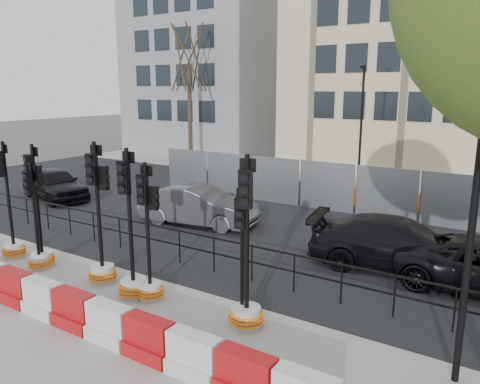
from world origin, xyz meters
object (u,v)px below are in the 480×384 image
Objects in this scene: car_c at (399,245)px; traffic_signal_d at (101,250)px; lamp_post_near at (475,198)px; traffic_signal_a at (12,234)px; car_a at (55,184)px; traffic_signal_h at (246,294)px.

traffic_signal_d is at bearing 119.49° from car_c.
car_c is (-2.16, 4.66, -2.51)m from lamp_post_near.
lamp_post_near is 5.71m from car_c.
traffic_signal_a is (-11.96, -0.54, -2.51)m from lamp_post_near.
traffic_signal_a is at bearing -121.14° from car_a.
traffic_signal_a is 3.65m from traffic_signal_d.
lamp_post_near is at bearing -8.87° from traffic_signal_d.
car_c is (1.83, 4.99, -0.04)m from traffic_signal_h.
traffic_signal_a is 0.66× the size of car_c.
car_a is (-5.33, 5.34, 0.01)m from traffic_signal_a.
traffic_signal_a is at bearing 171.33° from traffic_signal_d.
traffic_signal_a is at bearing 162.17° from traffic_signal_h.
traffic_signal_h is at bearing -175.25° from lamp_post_near.
traffic_signal_d is (-8.32, -0.37, -2.36)m from lamp_post_near.
car_c is at bearing 44.06° from traffic_signal_a.
lamp_post_near is 12.24m from traffic_signal_a.
car_a is at bearing 151.08° from traffic_signal_a.
traffic_signal_h is 0.81× the size of car_a.
traffic_signal_d is (3.64, 0.17, 0.16)m from traffic_signal_a.
traffic_signal_h is at bearing 150.17° from car_c.
traffic_signal_a is 0.95× the size of traffic_signal_d.
traffic_signal_a is 7.98m from traffic_signal_h.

